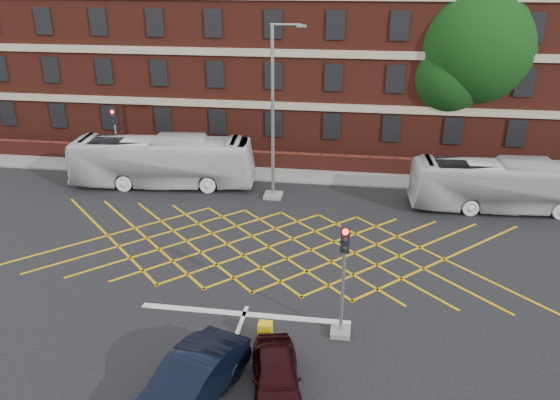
# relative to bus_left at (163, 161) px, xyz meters

# --- Properties ---
(ground) EXTENTS (120.00, 120.00, 0.00)m
(ground) POSITION_rel_bus_left_xyz_m (7.59, -9.00, -1.51)
(ground) COLOR black
(ground) RESTS_ON ground
(victorian_building) EXTENTS (51.00, 12.17, 20.40)m
(victorian_building) POSITION_rel_bus_left_xyz_m (7.84, 13.00, 6.33)
(victorian_building) COLOR #571F16
(victorian_building) RESTS_ON ground
(boundary_wall) EXTENTS (56.00, 0.50, 1.10)m
(boundary_wall) POSITION_rel_bus_left_xyz_m (7.59, 4.00, -0.96)
(boundary_wall) COLOR #521D16
(boundary_wall) RESTS_ON ground
(far_pavement) EXTENTS (60.00, 3.00, 0.12)m
(far_pavement) POSITION_rel_bus_left_xyz_m (7.59, 3.00, -1.45)
(far_pavement) COLOR slate
(far_pavement) RESTS_ON ground
(box_junction_hatching) EXTENTS (8.22, 8.22, 0.02)m
(box_junction_hatching) POSITION_rel_bus_left_xyz_m (7.59, -7.00, -1.50)
(box_junction_hatching) COLOR #CC990C
(box_junction_hatching) RESTS_ON ground
(stop_line) EXTENTS (8.00, 0.30, 0.02)m
(stop_line) POSITION_rel_bus_left_xyz_m (7.59, -12.50, -1.50)
(stop_line) COLOR silver
(stop_line) RESTS_ON ground
(bus_left) EXTENTS (11.03, 3.57, 3.02)m
(bus_left) POSITION_rel_bus_left_xyz_m (0.00, 0.00, 0.00)
(bus_left) COLOR silver
(bus_left) RESTS_ON ground
(bus_right) EXTENTS (10.10, 2.89, 2.78)m
(bus_right) POSITION_rel_bus_left_xyz_m (19.37, -0.75, -0.12)
(bus_right) COLOR silver
(bus_right) RESTS_ON ground
(car_navy) EXTENTS (2.90, 4.84, 1.51)m
(car_navy) POSITION_rel_bus_left_xyz_m (7.00, -17.18, -0.76)
(car_navy) COLOR black
(car_navy) RESTS_ON ground
(car_maroon) EXTENTS (2.18, 3.82, 1.22)m
(car_maroon) POSITION_rel_bus_left_xyz_m (9.42, -16.35, -0.90)
(car_maroon) COLOR black
(car_maroon) RESTS_ON ground
(deciduous_tree) EXTENTS (8.32, 8.27, 11.63)m
(deciduous_tree) POSITION_rel_bus_left_xyz_m (18.53, 9.19, 5.41)
(deciduous_tree) COLOR black
(deciduous_tree) RESTS_ON ground
(traffic_light_near) EXTENTS (0.70, 0.70, 4.27)m
(traffic_light_near) POSITION_rel_bus_left_xyz_m (11.24, -13.19, 0.26)
(traffic_light_near) COLOR slate
(traffic_light_near) RESTS_ON ground
(traffic_light_far) EXTENTS (0.70, 0.70, 4.27)m
(traffic_light_far) POSITION_rel_bus_left_xyz_m (-3.35, 1.25, 0.26)
(traffic_light_far) COLOR slate
(traffic_light_far) RESTS_ON ground
(street_lamp) EXTENTS (2.25, 1.00, 9.52)m
(street_lamp) POSITION_rel_bus_left_xyz_m (6.88, -0.90, 1.82)
(street_lamp) COLOR slate
(street_lamp) RESTS_ON ground
(direction_signs) EXTENTS (1.10, 0.16, 2.20)m
(direction_signs) POSITION_rel_bus_left_xyz_m (-5.24, 2.52, -0.13)
(direction_signs) COLOR gray
(direction_signs) RESTS_ON ground
(utility_cabinet) EXTENTS (0.48, 0.40, 0.80)m
(utility_cabinet) POSITION_rel_bus_left_xyz_m (8.68, -14.04, -1.11)
(utility_cabinet) COLOR gold
(utility_cabinet) RESTS_ON ground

